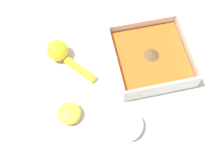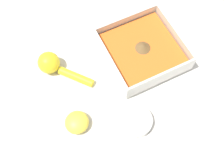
# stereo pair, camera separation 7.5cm
# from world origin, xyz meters

# --- Properties ---
(ground_plane) EXTENTS (4.00, 4.00, 0.00)m
(ground_plane) POSITION_xyz_m (0.00, 0.00, 0.00)
(ground_plane) COLOR beige
(square_dish) EXTENTS (0.23, 0.23, 0.07)m
(square_dish) POSITION_xyz_m (0.01, 0.02, 0.02)
(square_dish) COLOR silver
(square_dish) RESTS_ON ground_plane
(spice_bowl) EXTENTS (0.09, 0.09, 0.03)m
(spice_bowl) POSITION_xyz_m (0.19, -0.10, 0.01)
(spice_bowl) COLOR silver
(spice_bowl) RESTS_ON ground_plane
(lemon_squeezer) EXTENTS (0.15, 0.13, 0.07)m
(lemon_squeezer) POSITION_xyz_m (-0.06, -0.24, 0.03)
(lemon_squeezer) COLOR yellow
(lemon_squeezer) RESTS_ON ground_plane
(lemon_half) EXTENTS (0.07, 0.07, 0.04)m
(lemon_half) POSITION_xyz_m (0.13, -0.25, 0.02)
(lemon_half) COLOR yellow
(lemon_half) RESTS_ON ground_plane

